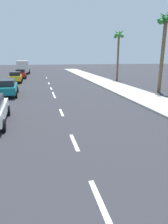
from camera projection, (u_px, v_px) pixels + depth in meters
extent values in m
plane|color=#2D2D33|center=(55.00, 98.00, 18.30)|extent=(160.00, 160.00, 0.00)
cube|color=#B2ADA3|center=(126.00, 90.00, 21.86)|extent=(3.60, 80.00, 0.14)
cube|color=white|center=(100.00, 201.00, 5.22)|extent=(0.16, 1.80, 0.01)
cube|color=white|center=(74.00, 142.00, 8.80)|extent=(0.16, 1.80, 0.01)
cube|color=white|center=(61.00, 112.00, 13.51)|extent=(0.16, 1.80, 0.01)
cube|color=white|center=(54.00, 96.00, 19.02)|extent=(0.16, 1.80, 0.01)
cube|color=white|center=(53.00, 93.00, 20.47)|extent=(0.16, 1.80, 0.01)
cube|color=white|center=(51.00, 89.00, 23.62)|extent=(0.16, 1.80, 0.01)
cube|color=white|center=(49.00, 83.00, 28.24)|extent=(0.16, 1.80, 0.01)
cube|color=white|center=(46.00, 78.00, 35.68)|extent=(0.16, 1.80, 0.01)
cylinder|color=black|center=(8.00, 110.00, 12.80)|extent=(0.21, 0.65, 0.64)
cylinder|color=black|center=(4.00, 125.00, 9.99)|extent=(0.21, 0.65, 0.64)
cube|color=#14727A|center=(6.00, 89.00, 19.19)|extent=(2.09, 4.54, 0.64)
cube|color=black|center=(6.00, 83.00, 18.82)|extent=(1.76, 2.39, 0.56)
cylinder|color=black|center=(18.00, 89.00, 20.94)|extent=(0.21, 0.65, 0.64)
cylinder|color=black|center=(16.00, 95.00, 18.13)|extent=(0.21, 0.65, 0.64)
cube|color=gold|center=(16.00, 78.00, 28.91)|extent=(1.71, 3.86, 0.64)
cube|color=black|center=(15.00, 74.00, 28.57)|extent=(1.47, 2.02, 0.56)
cylinder|color=black|center=(11.00, 80.00, 30.03)|extent=(0.20, 0.64, 0.64)
cylinder|color=black|center=(22.00, 79.00, 30.41)|extent=(0.20, 0.64, 0.64)
cylinder|color=black|center=(9.00, 82.00, 27.61)|extent=(0.20, 0.64, 0.64)
cylinder|color=black|center=(21.00, 81.00, 27.99)|extent=(0.20, 0.64, 0.64)
cube|color=red|center=(21.00, 74.00, 34.73)|extent=(1.76, 4.01, 0.64)
cube|color=black|center=(20.00, 71.00, 34.38)|extent=(1.51, 2.10, 0.56)
cylinder|color=black|center=(17.00, 76.00, 35.89)|extent=(0.19, 0.64, 0.64)
cylinder|color=black|center=(26.00, 76.00, 36.28)|extent=(0.19, 0.64, 0.64)
cylinder|color=black|center=(15.00, 77.00, 33.37)|extent=(0.19, 0.64, 0.64)
cylinder|color=black|center=(26.00, 77.00, 33.76)|extent=(0.19, 0.64, 0.64)
cube|color=#23478C|center=(24.00, 68.00, 46.02)|extent=(2.44, 2.38, 1.40)
cube|color=silver|center=(23.00, 66.00, 43.10)|extent=(2.47, 4.20, 2.30)
cylinder|color=black|center=(19.00, 71.00, 45.82)|extent=(0.29, 0.90, 0.90)
cylinder|color=black|center=(29.00, 71.00, 46.37)|extent=(0.29, 0.90, 0.90)
cylinder|color=black|center=(17.00, 72.00, 42.17)|extent=(0.29, 0.90, 0.90)
cylinder|color=black|center=(29.00, 72.00, 42.72)|extent=(0.29, 0.90, 0.90)
cylinder|color=brown|center=(162.00, 56.00, 20.16)|extent=(0.36, 0.36, 7.51)
cone|color=#1E6B28|center=(168.00, 17.00, 19.29)|extent=(0.64, 1.47, 1.18)
cone|color=#1E6B28|center=(166.00, 18.00, 19.43)|extent=(1.63, 1.14, 1.06)
cone|color=#1E6B28|center=(164.00, 18.00, 19.36)|extent=(1.59, 1.23, 1.52)
cone|color=#1E6B28|center=(164.00, 17.00, 19.13)|extent=(0.46, 1.59, 1.04)
cone|color=#1E6B28|center=(166.00, 17.00, 18.98)|extent=(1.35, 1.28, 1.34)
cylinder|color=brown|center=(118.00, 57.00, 31.26)|extent=(0.32, 0.32, 7.23)
cone|color=#2D8433|center=(120.00, 34.00, 30.41)|extent=(0.59, 1.57, 0.96)
cone|color=#2D8433|center=(119.00, 34.00, 30.55)|extent=(1.64, 1.31, 1.53)
cone|color=#2D8433|center=(118.00, 34.00, 30.49)|extent=(1.36, 1.20, 1.08)
cone|color=#2D8433|center=(117.00, 34.00, 30.30)|extent=(0.60, 1.62, 1.12)
cone|color=#2D8433|center=(118.00, 33.00, 30.11)|extent=(1.57, 1.55, 1.47)
cone|color=#2D8433|center=(120.00, 33.00, 30.16)|extent=(1.34, 1.17, 1.30)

